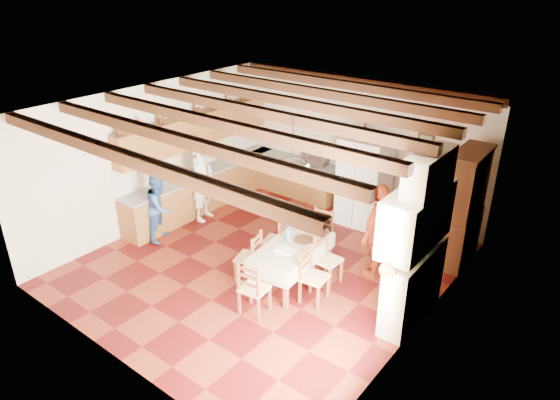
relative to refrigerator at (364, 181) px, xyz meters
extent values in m
cube|color=#480C0B|center=(-0.55, -2.62, -0.97)|extent=(6.00, 6.50, 0.02)
cube|color=silver|center=(-0.55, -2.62, 2.05)|extent=(6.00, 6.50, 0.02)
cube|color=beige|center=(-0.55, 0.64, 0.54)|extent=(6.00, 0.02, 3.00)
cube|color=beige|center=(-0.55, -5.88, 0.54)|extent=(6.00, 0.02, 3.00)
cube|color=beige|center=(-3.56, -2.62, 0.54)|extent=(0.02, 6.50, 3.00)
cube|color=beige|center=(2.46, -2.62, 0.54)|extent=(0.02, 6.50, 3.00)
cube|color=brown|center=(-3.25, -1.57, -0.53)|extent=(0.60, 4.30, 0.86)
cube|color=brown|center=(-2.10, 0.33, -0.53)|extent=(2.30, 0.60, 0.86)
cube|color=slate|center=(-3.25, -1.57, -0.08)|extent=(0.62, 4.30, 0.04)
cube|color=slate|center=(-2.10, 0.33, -0.08)|extent=(2.34, 0.62, 0.04)
cube|color=silver|center=(-3.54, -1.57, 0.24)|extent=(0.03, 4.30, 0.60)
cube|color=silver|center=(-2.10, 0.61, 0.24)|extent=(2.30, 0.03, 0.60)
cube|color=brown|center=(-3.38, -1.57, 0.89)|extent=(0.35, 4.20, 0.70)
cube|color=#312015|center=(1.00, 0.61, 0.89)|extent=(0.34, 0.03, 0.42)
cube|color=white|center=(0.00, 0.00, 0.00)|extent=(0.99, 0.82, 1.92)
cube|color=beige|center=(0.16, -2.77, -0.26)|extent=(0.99, 1.71, 0.05)
cube|color=brown|center=(-0.11, -3.53, -0.62)|extent=(0.08, 0.08, 0.68)
cube|color=brown|center=(0.57, -3.47, -0.62)|extent=(0.08, 0.08, 0.68)
cube|color=brown|center=(-0.25, -2.07, -0.62)|extent=(0.08, 0.08, 0.68)
cube|color=brown|center=(0.43, -2.01, -0.62)|extent=(0.08, 0.08, 0.68)
torus|color=black|center=(0.16, -2.77, 1.29)|extent=(0.47, 0.47, 0.03)
imported|color=white|center=(-2.84, -1.99, -0.05)|extent=(0.62, 0.76, 1.82)
imported|color=#345999|center=(-2.86, -3.16, -0.24)|extent=(0.78, 0.86, 1.43)
imported|color=#A23416|center=(1.24, -1.66, -0.07)|extent=(0.51, 1.07, 1.78)
imported|color=silver|center=(-1.47, 0.33, 0.09)|extent=(0.61, 0.46, 0.31)
imported|color=#3A1A0C|center=(-0.07, 0.00, 1.11)|extent=(0.33, 0.33, 0.30)
camera|label=1|loc=(4.60, -8.78, 4.12)|focal=32.00mm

